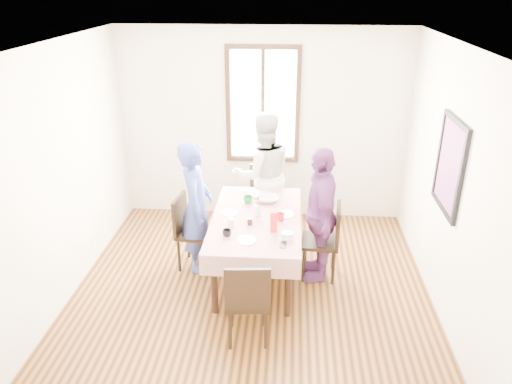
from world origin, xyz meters
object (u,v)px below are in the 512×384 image
dining_table (256,247)px  person_left (196,207)px  chair_far (262,201)px  person_right (320,214)px  person_far (262,174)px  chair_near (248,298)px  chair_left (196,233)px  chair_right (320,241)px

dining_table → person_left: size_ratio=1.01×
chair_far → person_right: 1.32m
person_left → person_far: 1.18m
dining_table → chair_near: bearing=-90.0°
dining_table → person_far: size_ratio=0.94×
chair_near → person_far: person_far is taller
person_far → dining_table: bearing=71.7°
chair_left → chair_right: size_ratio=1.00×
chair_left → chair_near: 1.46m
chair_far → person_right: size_ratio=0.57×
person_left → person_right: bearing=-99.5°
person_far → chair_far: bearing=-108.3°
chair_right → person_far: (-0.74, 1.04, 0.40)m
chair_far → chair_near: (-0.00, -2.21, 0.00)m
dining_table → person_right: (0.72, 0.05, 0.43)m
chair_near → person_right: 1.40m
dining_table → chair_near: 1.11m
dining_table → chair_left: chair_left is taller
person_right → chair_left: bearing=-98.3°
chair_left → person_far: 1.26m
chair_right → chair_far: 1.29m
dining_table → person_far: person_far is taller
dining_table → person_left: person_left is taller
dining_table → chair_right: chair_right is taller
person_left → person_right: size_ratio=0.99×
person_far → person_right: (0.72, -1.04, -0.06)m
chair_left → chair_right: (1.47, -0.10, 0.00)m
chair_left → chair_near: same height
person_left → person_far: (0.72, 0.94, 0.06)m
chair_right → person_left: size_ratio=0.57×
person_far → chair_right: bearing=107.1°
chair_right → chair_near: 1.37m
chair_left → chair_right: same height
person_right → chair_far: bearing=-150.2°
dining_table → chair_left: bearing=168.4°
chair_far → person_far: size_ratio=0.53×
dining_table → chair_right: (0.74, 0.05, 0.08)m
chair_left → chair_far: size_ratio=1.00×
chair_left → chair_far: 1.21m
chair_right → chair_near: (-0.74, -1.16, 0.00)m
chair_left → person_far: size_ratio=0.53×
person_far → chair_near: bearing=71.7°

